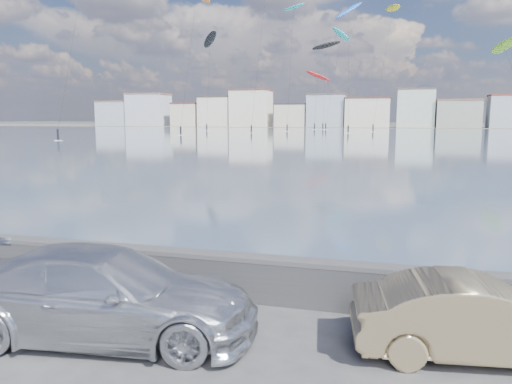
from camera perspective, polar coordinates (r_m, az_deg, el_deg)
ground at (r=9.23m, az=-13.32°, el=-17.08°), size 700.00×700.00×0.00m
bay_water at (r=98.91m, az=13.18°, el=6.09°), size 500.00×177.00×0.00m
far_shore_strip at (r=207.33m, az=14.48°, el=7.25°), size 500.00×60.00×0.00m
seawall at (r=11.29m, az=-6.75°, el=-8.91°), size 400.00×0.36×1.08m
far_buildings at (r=193.28m, az=14.85°, el=8.94°), size 240.79×13.26×14.60m
car_silver at (r=9.57m, az=-16.89°, el=-11.06°), size 5.81×3.00×1.61m
car_champagne at (r=9.23m, az=24.08°, el=-13.07°), size 4.25×2.02×1.34m
kitesurfer_4 at (r=135.80m, az=10.56°, el=19.54°), size 7.75×13.83×33.30m
kitesurfer_5 at (r=164.02m, az=7.08°, el=12.95°), size 8.60×11.36×18.84m
kitesurfer_7 at (r=168.43m, az=9.70°, el=17.19°), size 6.79×16.46×32.03m
kitesurfer_10 at (r=148.01m, az=15.35°, el=19.45°), size 7.23×15.50×33.94m
kitesurfer_11 at (r=166.72m, az=8.01°, el=16.15°), size 9.38×9.42×28.48m
kitesurfer_13 at (r=118.71m, az=26.48°, el=14.62°), size 7.31×17.65×20.17m
kitesurfer_15 at (r=146.92m, az=4.33°, el=20.06°), size 7.80×12.97×34.82m
kitesurfer_16 at (r=154.24m, az=-5.28°, el=16.86°), size 7.59×15.67×29.05m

